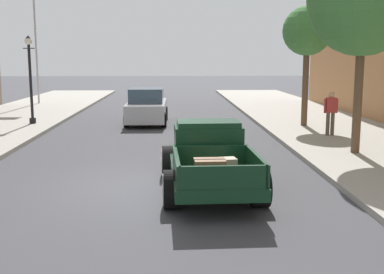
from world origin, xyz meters
TOP-DOWN VIEW (x-y plane):
  - ground_plane at (0.00, 0.00)m, footprint 140.00×140.00m
  - hotrod_truck_dark_green at (1.48, -0.16)m, footprint 2.30×4.99m
  - car_background_silver at (-0.56, 11.12)m, footprint 1.89×4.31m
  - pedestrian_sidewalk_right at (6.56, 6.45)m, footprint 0.53×0.22m
  - street_lamp_far at (-5.59, 10.24)m, footprint 0.50×0.32m
  - flagpole at (-7.74, 19.92)m, footprint 1.74×0.16m
  - street_tree_nearest at (6.27, 3.13)m, footprint 3.28×3.28m
  - street_tree_second at (6.30, 9.14)m, footprint 2.08×2.08m

SIDE VIEW (x-z plane):
  - ground_plane at x=0.00m, z-range 0.00..0.00m
  - hotrod_truck_dark_green at x=1.48m, z-range -0.04..1.54m
  - car_background_silver at x=-0.56m, z-range -0.06..1.59m
  - pedestrian_sidewalk_right at x=6.56m, z-range 0.26..1.91m
  - street_lamp_far at x=-5.59m, z-range 0.46..4.31m
  - street_tree_second at x=6.30m, z-range 1.58..6.62m
  - street_tree_nearest at x=6.27m, z-range 1.59..7.79m
  - flagpole at x=-7.74m, z-range 1.19..10.35m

